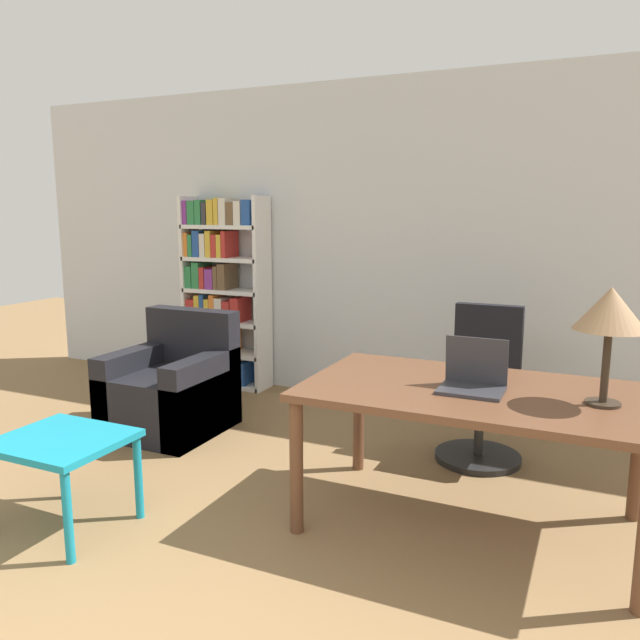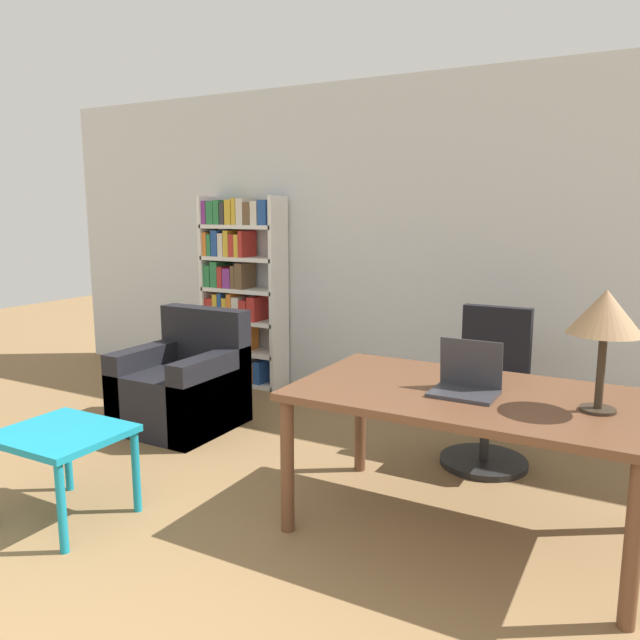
# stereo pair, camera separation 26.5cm
# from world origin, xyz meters

# --- Properties ---
(wall_back) EXTENTS (8.00, 0.06, 2.70)m
(wall_back) POSITION_xyz_m (0.00, 4.53, 1.35)
(wall_back) COLOR silver
(wall_back) RESTS_ON ground_plane
(desk) EXTENTS (1.70, 0.99, 0.75)m
(desk) POSITION_xyz_m (0.84, 2.60, 0.66)
(desk) COLOR brown
(desk) RESTS_ON ground_plane
(laptop) EXTENTS (0.31, 0.25, 0.26)m
(laptop) POSITION_xyz_m (0.84, 2.57, 0.80)
(laptop) COLOR #2D2D33
(laptop) RESTS_ON desk
(table_lamp) EXTENTS (0.32, 0.32, 0.55)m
(table_lamp) POSITION_xyz_m (1.44, 2.58, 1.19)
(table_lamp) COLOR #2D2319
(table_lamp) RESTS_ON desk
(office_chair) EXTENTS (0.56, 0.56, 1.02)m
(office_chair) POSITION_xyz_m (0.72, 3.56, 0.45)
(office_chair) COLOR black
(office_chair) RESTS_ON ground_plane
(side_table_blue) EXTENTS (0.62, 0.55, 0.49)m
(side_table_blue) POSITION_xyz_m (-1.06, 1.70, 0.42)
(side_table_blue) COLOR teal
(side_table_blue) RESTS_ON ground_plane
(armchair) EXTENTS (0.77, 0.79, 0.88)m
(armchair) POSITION_xyz_m (-1.49, 3.13, 0.30)
(armchair) COLOR black
(armchair) RESTS_ON ground_plane
(bookshelf) EXTENTS (0.82, 0.28, 1.76)m
(bookshelf) POSITION_xyz_m (-1.84, 4.34, 0.86)
(bookshelf) COLOR white
(bookshelf) RESTS_ON ground_plane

